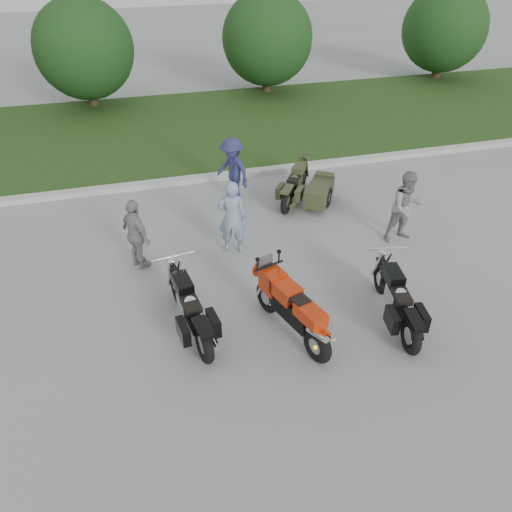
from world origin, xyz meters
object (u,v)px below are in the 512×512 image
object	(u,v)px
person_stripe	(232,217)
person_back	(136,235)
person_denim	(233,170)
cruiser_right	(398,303)
cruiser_left	(191,311)
cruiser_sidecar	(309,190)
person_grey	(406,207)
sportbike_red	(293,309)

from	to	relation	value
person_stripe	person_back	xyz separation A→B (m)	(-2.04, -0.07, -0.06)
person_stripe	person_denim	world-z (taller)	person_stripe
cruiser_right	cruiser_left	bearing A→B (deg)	178.02
cruiser_sidecar	cruiser_right	bearing A→B (deg)	-56.13
cruiser_sidecar	person_stripe	world-z (taller)	person_stripe
person_denim	person_back	distance (m)	3.57
cruiser_sidecar	person_denim	bearing A→B (deg)	-167.10
cruiser_left	person_stripe	distance (m)	2.75
cruiser_sidecar	person_stripe	xyz separation A→B (m)	(-2.39, -1.63, 0.45)
cruiser_left	person_grey	distance (m)	5.49
cruiser_sidecar	person_grey	distance (m)	2.69
person_stripe	person_grey	distance (m)	3.90
person_stripe	person_back	bearing A→B (deg)	19.82
sportbike_red	person_grey	distance (m)	4.21
cruiser_right	person_stripe	world-z (taller)	person_stripe
cruiser_sidecar	person_grey	bearing A→B (deg)	-21.74
cruiser_right	person_grey	bearing A→B (deg)	68.63
cruiser_right	person_grey	size ratio (longest dim) A/B	1.37
sportbike_red	person_denim	size ratio (longest dim) A/B	1.25
cruiser_right	person_grey	world-z (taller)	person_grey
cruiser_right	cruiser_sidecar	bearing A→B (deg)	98.71
sportbike_red	cruiser_left	xyz separation A→B (m)	(-1.69, 0.56, -0.14)
sportbike_red	cruiser_sidecar	distance (m)	5.01
cruiser_right	person_denim	size ratio (longest dim) A/B	1.37
person_stripe	person_back	world-z (taller)	person_stripe
sportbike_red	cruiser_right	size ratio (longest dim) A/B	0.91
sportbike_red	person_grey	size ratio (longest dim) A/B	1.26
person_denim	cruiser_sidecar	bearing A→B (deg)	39.33
cruiser_left	person_grey	bearing A→B (deg)	11.56
sportbike_red	cruiser_sidecar	size ratio (longest dim) A/B	1.03
cruiser_left	person_denim	bearing A→B (deg)	60.68
sportbike_red	cruiser_right	bearing A→B (deg)	-22.69
cruiser_right	person_denim	world-z (taller)	person_denim
person_stripe	person_grey	size ratio (longest dim) A/B	1.01
cruiser_left	person_stripe	world-z (taller)	person_stripe
person_denim	sportbike_red	bearing A→B (deg)	-30.80
cruiser_left	person_denim	xyz separation A→B (m)	(1.88, 4.76, 0.38)
sportbike_red	person_stripe	bearing A→B (deg)	80.15
person_back	cruiser_left	bearing A→B (deg)	169.04
person_denim	cruiser_right	bearing A→B (deg)	-11.15
person_grey	person_denim	xyz separation A→B (m)	(-3.29, 2.95, 0.00)
person_grey	person_back	world-z (taller)	person_grey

